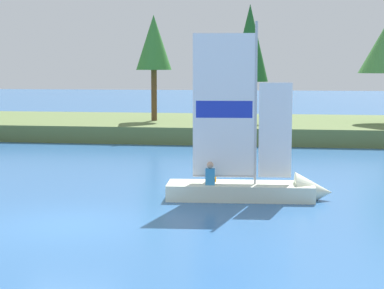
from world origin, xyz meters
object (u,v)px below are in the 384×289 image
(shoreline_tree_midleft, at_px, (154,44))
(channel_buoy, at_px, (218,155))
(sailboat, at_px, (263,185))
(shoreline_tree_centre, at_px, (250,44))

(shoreline_tree_midleft, relative_size, channel_buoy, 15.25)
(shoreline_tree_midleft, xyz_separation_m, sailboat, (7.16, -17.94, -4.93))
(shoreline_tree_centre, distance_m, channel_buoy, 10.18)
(shoreline_tree_centre, height_order, sailboat, shoreline_tree_centre)
(shoreline_tree_centre, bearing_deg, channel_buoy, -94.99)
(shoreline_tree_midleft, relative_size, sailboat, 1.06)
(shoreline_tree_centre, relative_size, sailboat, 1.15)
(shoreline_tree_centre, relative_size, channel_buoy, 16.42)
(shoreline_tree_midleft, bearing_deg, sailboat, -68.25)
(shoreline_tree_midleft, height_order, shoreline_tree_centre, shoreline_tree_centre)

